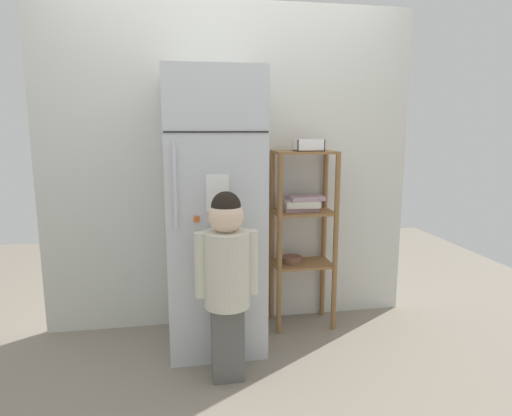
{
  "coord_description": "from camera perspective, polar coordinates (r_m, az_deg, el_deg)",
  "views": [
    {
      "loc": [
        -0.38,
        -2.81,
        1.44
      ],
      "look_at": [
        0.12,
        0.02,
        0.91
      ],
      "focal_mm": 31.19,
      "sensor_mm": 36.0,
      "label": 1
    }
  ],
  "objects": [
    {
      "name": "ground_plane",
      "position": [
        3.18,
        -2.14,
        -16.57
      ],
      "size": [
        6.0,
        6.0,
        0.0
      ],
      "primitive_type": "plane",
      "color": "gray"
    },
    {
      "name": "child_standing",
      "position": [
        2.49,
        -3.78,
        -7.77
      ],
      "size": [
        0.35,
        0.26,
        1.1
      ],
      "color": "#595854",
      "rests_on": "ground"
    },
    {
      "name": "kitchen_wall_back",
      "position": [
        3.2,
        -3.16,
        5.05
      ],
      "size": [
        2.66,
        0.03,
        2.29
      ],
      "primitive_type": "cube",
      "color": "silver",
      "rests_on": "ground"
    },
    {
      "name": "pantry_shelf_unit",
      "position": [
        3.19,
        5.96,
        -1.89
      ],
      "size": [
        0.44,
        0.29,
        1.28
      ],
      "color": "olive",
      "rests_on": "ground"
    },
    {
      "name": "refrigerator",
      "position": [
        2.89,
        -5.43,
        -0.56
      ],
      "size": [
        0.6,
        0.65,
        1.79
      ],
      "color": "silver",
      "rests_on": "ground"
    },
    {
      "name": "fruit_bin",
      "position": [
        3.12,
        6.9,
        7.95
      ],
      "size": [
        0.19,
        0.15,
        0.08
      ],
      "color": "white",
      "rests_on": "pantry_shelf_unit"
    }
  ]
}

